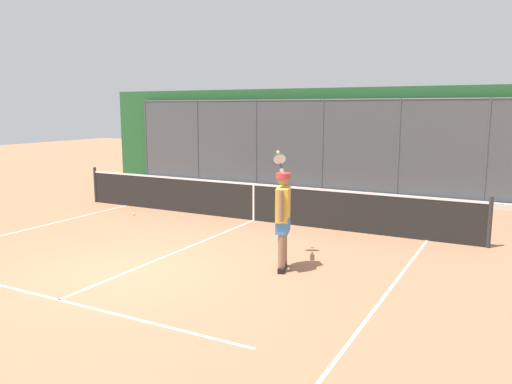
% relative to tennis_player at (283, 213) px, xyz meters
% --- Properties ---
extents(ground_plane, '(60.00, 60.00, 0.00)m').
position_rel_tennis_player_xyz_m(ground_plane, '(2.33, 1.46, -1.03)').
color(ground_plane, '#B27551').
extents(court_line_markings, '(8.59, 11.25, 0.01)m').
position_rel_tennis_player_xyz_m(court_line_markings, '(2.33, 3.16, -1.03)').
color(court_line_markings, white).
rests_on(court_line_markings, ground).
extents(fence_backdrop, '(18.11, 1.37, 3.51)m').
position_rel_tennis_player_xyz_m(fence_backdrop, '(2.33, -8.78, 0.71)').
color(fence_backdrop, '#474C51').
rests_on(fence_backdrop, ground).
extents(tennis_net, '(11.04, 0.09, 1.07)m').
position_rel_tennis_player_xyz_m(tennis_net, '(2.33, -3.27, -0.54)').
color(tennis_net, '#2D2D2D').
rests_on(tennis_net, ground).
extents(tennis_player, '(0.79, 1.29, 2.03)m').
position_rel_tennis_player_xyz_m(tennis_player, '(0.00, 0.00, 0.00)').
color(tennis_player, black).
rests_on(tennis_player, ground).
extents(tennis_ball_near_baseline, '(0.07, 0.07, 0.07)m').
position_rel_tennis_player_xyz_m(tennis_ball_near_baseline, '(5.47, -2.31, -1.00)').
color(tennis_ball_near_baseline, '#D6E042').
rests_on(tennis_ball_near_baseline, ground).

